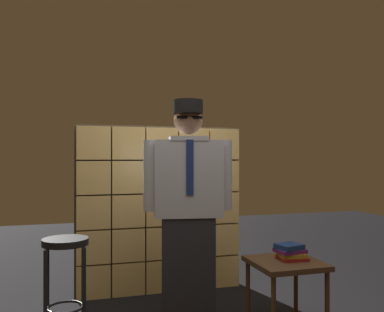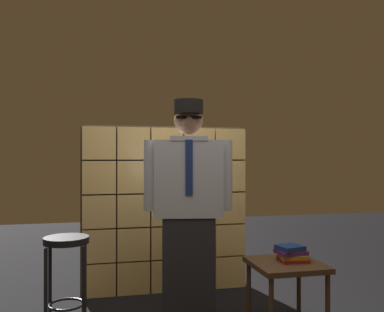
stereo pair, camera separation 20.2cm
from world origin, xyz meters
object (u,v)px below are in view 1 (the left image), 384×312
Objects in this scene: side_table at (286,270)px; bar_stool at (65,263)px; standing_person at (188,207)px; book_stack at (291,252)px; coffee_mug at (295,254)px.

bar_stool is at bearing 167.74° from side_table.
standing_person is at bearing 156.11° from side_table.
standing_person reaches higher than side_table.
bar_stool is 3.02× the size of book_stack.
bar_stool is at bearing -173.19° from standing_person.
bar_stool is 5.82× the size of coffee_mug.
side_table is 2.21× the size of book_stack.
standing_person is 0.90m from side_table.
book_stack is 1.93× the size of coffee_mug.
bar_stool is 1.37× the size of side_table.
coffee_mug is (0.77, -0.33, -0.35)m from standing_person.
standing_person is 1.02m from bar_stool.
standing_person is 7.40× the size of book_stack.
side_table is at bearing -14.25° from standing_person.
coffee_mug is at bearing -13.65° from standing_person.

